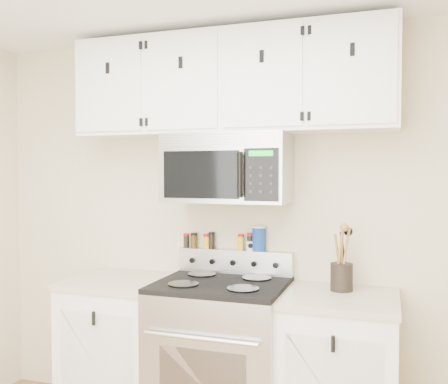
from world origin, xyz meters
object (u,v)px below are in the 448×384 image
Objects in this scene: range at (221,358)px; microwave at (228,168)px; salt_canister at (259,239)px; utensil_crock at (342,275)px.

range is 1.15m from microwave.
microwave is 0.50m from salt_canister.
microwave is 2.04× the size of utensil_crock.
utensil_crock is 0.58m from salt_canister.
range is at bearing -90.23° from microwave.
microwave is 0.93m from utensil_crock.
salt_canister is at bearing 44.55° from microwave.
microwave is at bearing 89.77° from range.
range is 0.88m from utensil_crock.
utensil_crock is (0.69, -0.00, -0.62)m from microwave.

